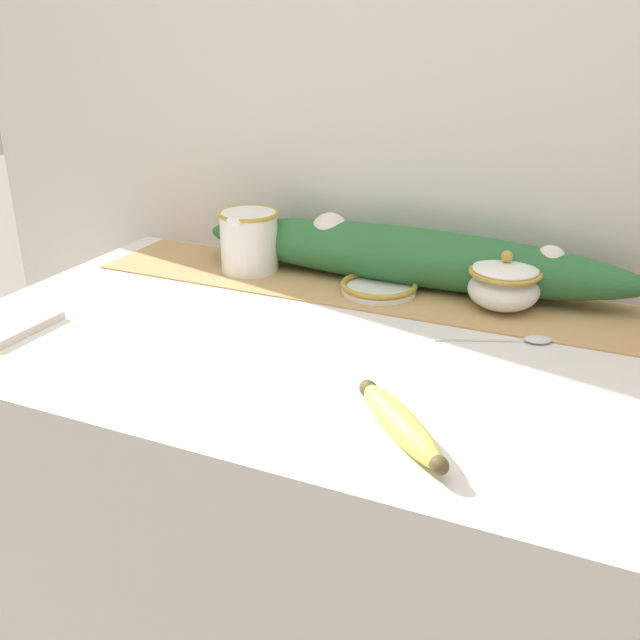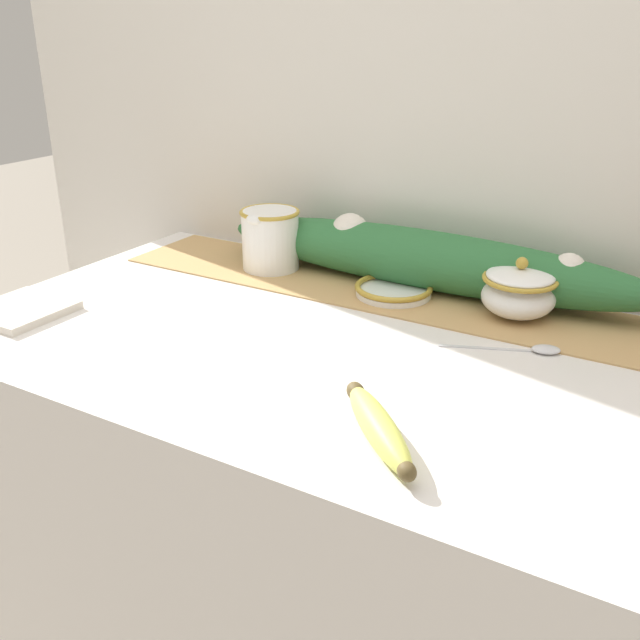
{
  "view_description": "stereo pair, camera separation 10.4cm",
  "coord_description": "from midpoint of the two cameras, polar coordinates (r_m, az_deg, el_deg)",
  "views": [
    {
      "loc": [
        0.36,
        -0.92,
        1.38
      ],
      "look_at": [
        -0.03,
        -0.04,
        0.97
      ],
      "focal_mm": 40.0,
      "sensor_mm": 36.0,
      "label": 1
    },
    {
      "loc": [
        0.46,
        -0.87,
        1.38
      ],
      "look_at": [
        -0.03,
        -0.04,
        0.97
      ],
      "focal_mm": 40.0,
      "sensor_mm": 36.0,
      "label": 2
    }
  ],
  "objects": [
    {
      "name": "sugar_bowl",
      "position": [
        1.22,
        12.18,
        2.8
      ],
      "size": [
        0.12,
        0.12,
        0.1
      ],
      "color": "white",
      "rests_on": "countertop"
    },
    {
      "name": "table_runner",
      "position": [
        1.28,
        3.85,
        2.13
      ],
      "size": [
        1.17,
        0.21,
        0.0
      ],
      "primitive_type": "cube",
      "color": "tan",
      "rests_on": "countertop"
    },
    {
      "name": "small_dish",
      "position": [
        1.28,
        2.41,
        2.6
      ],
      "size": [
        0.14,
        0.14,
        0.02
      ],
      "color": "white",
      "rests_on": "countertop"
    },
    {
      "name": "cream_pitcher",
      "position": [
        1.39,
        -7.82,
        6.4
      ],
      "size": [
        0.12,
        0.14,
        0.12
      ],
      "color": "white",
      "rests_on": "countertop"
    },
    {
      "name": "countertop",
      "position": [
        1.34,
        -0.4,
        -19.96
      ],
      "size": [
        1.27,
        0.69,
        0.92
      ],
      "primitive_type": "cube",
      "color": "silver",
      "rests_on": "ground_plane"
    },
    {
      "name": "banana",
      "position": [
        0.85,
        2.88,
        -8.32
      ],
      "size": [
        0.17,
        0.17,
        0.04
      ],
      "rotation": [
        0.0,
        0.0,
        -0.78
      ],
      "color": "#CCD156",
      "rests_on": "countertop"
    },
    {
      "name": "back_wall",
      "position": [
        1.34,
        6.28,
        15.34
      ],
      "size": [
        2.07,
        0.04,
        2.4
      ],
      "primitive_type": "cube",
      "color": "silver",
      "rests_on": "ground_plane"
    },
    {
      "name": "poinsettia_garland",
      "position": [
        1.31,
        4.44,
        5.23
      ],
      "size": [
        0.83,
        0.12,
        0.12
      ],
      "color": "#2D6B38",
      "rests_on": "countertop"
    },
    {
      "name": "spoon",
      "position": [
        1.12,
        14.02,
        -1.58
      ],
      "size": [
        0.17,
        0.08,
        0.01
      ],
      "rotation": [
        0.0,
        0.0,
        0.39
      ],
      "color": "silver",
      "rests_on": "countertop"
    }
  ]
}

